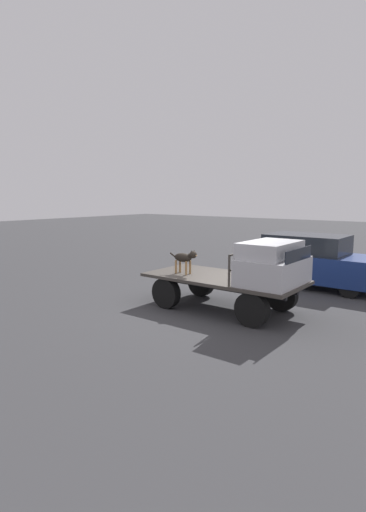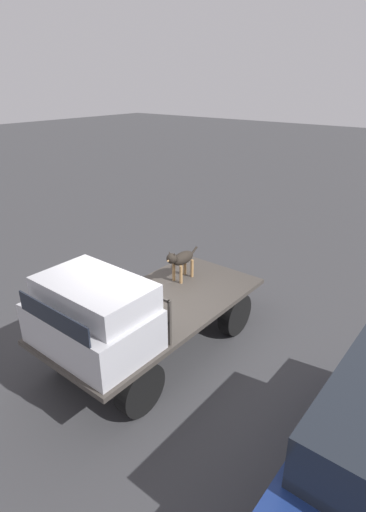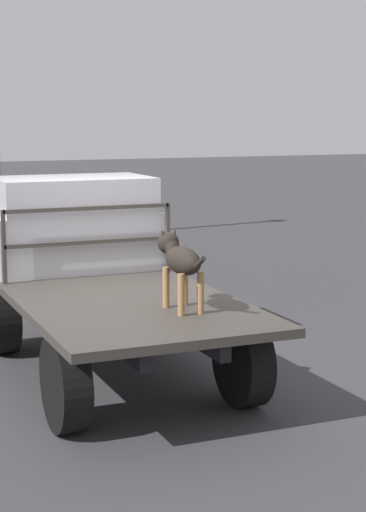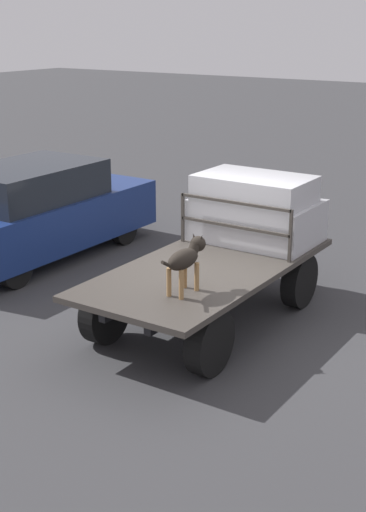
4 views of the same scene
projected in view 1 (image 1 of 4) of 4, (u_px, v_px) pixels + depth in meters
The scene contains 6 objects.
ground_plane at pixel (223, 309), 10.52m from camera, with size 80.00×80.00×0.00m, color #38383A.
flatbed_truck at pixel (223, 286), 10.42m from camera, with size 4.11×1.93×0.87m.
truck_cab at pixel (272, 264), 9.49m from camera, with size 1.24×1.81×1.01m.
truck_headboard at pixel (248, 261), 9.89m from camera, with size 0.04×1.81×0.75m.
dog at pixel (185, 258), 10.70m from camera, with size 0.92×0.24×0.69m.
parked_sedan at pixel (311, 261), 13.06m from camera, with size 4.53×1.83×1.70m.
Camera 1 is at (5.40, -8.70, 2.96)m, focal length 28.00 mm.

